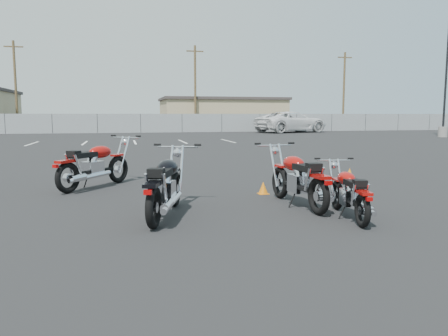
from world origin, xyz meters
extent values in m
plane|color=black|center=(0.00, 0.00, 0.00)|extent=(120.00, 120.00, 0.00)
torus|color=black|center=(-1.89, 3.39, 0.34)|extent=(0.54, 0.61, 0.69)
cylinder|color=silver|center=(-1.89, 3.39, 0.34)|extent=(0.21, 0.21, 0.18)
torus|color=black|center=(-2.95, 2.11, 0.34)|extent=(0.54, 0.61, 0.69)
cylinder|color=silver|center=(-2.95, 2.11, 0.34)|extent=(0.21, 0.21, 0.18)
cube|color=black|center=(-2.42, 2.75, 0.39)|extent=(0.86, 1.00, 0.07)
cube|color=silver|center=(-2.45, 2.71, 0.46)|extent=(0.53, 0.54, 0.34)
cylinder|color=silver|center=(-2.45, 2.71, 0.67)|extent=(0.36, 0.37, 0.30)
ellipsoid|color=#960C09|center=(-2.28, 2.91, 0.83)|extent=(0.70, 0.74, 0.29)
cube|color=black|center=(-2.63, 2.48, 0.80)|extent=(0.63, 0.68, 0.11)
cube|color=black|center=(-2.82, 2.26, 0.85)|extent=(0.33, 0.32, 0.14)
cube|color=#960C09|center=(-2.96, 2.09, 0.71)|extent=(0.47, 0.50, 0.06)
cube|color=#960C09|center=(-1.89, 3.39, 0.71)|extent=(0.36, 0.40, 0.05)
cylinder|color=silver|center=(-2.73, 2.15, 0.63)|extent=(0.18, 0.20, 0.45)
cylinder|color=silver|center=(-2.94, 2.33, 0.63)|extent=(0.18, 0.20, 0.45)
cylinder|color=silver|center=(-2.49, 2.37, 0.32)|extent=(0.89, 1.04, 0.15)
cylinder|color=silver|center=(-2.73, 2.08, 0.34)|extent=(0.37, 0.40, 0.15)
cylinder|color=silver|center=(-1.72, 3.43, 0.71)|extent=(0.33, 0.39, 0.91)
cylinder|color=silver|center=(-1.88, 3.56, 0.71)|extent=(0.33, 0.39, 0.91)
sphere|color=silver|center=(-1.68, 3.64, 1.01)|extent=(0.26, 0.26, 0.18)
cylinder|color=silver|center=(-1.67, 3.66, 1.13)|extent=(0.64, 0.54, 0.03)
cylinder|color=black|center=(-1.37, 3.38, 1.17)|extent=(0.13, 0.12, 0.04)
cylinder|color=black|center=(-1.99, 3.90, 1.17)|extent=(0.13, 0.12, 0.04)
cylinder|color=black|center=(-2.61, 2.76, 0.17)|extent=(0.16, 0.14, 0.34)
cube|color=#990505|center=(-3.15, 1.86, 0.63)|extent=(0.13, 0.13, 0.07)
torus|color=black|center=(-0.84, 0.20, 0.33)|extent=(0.32, 0.67, 0.67)
cylinder|color=silver|center=(-0.84, 0.20, 0.33)|extent=(0.16, 0.20, 0.18)
torus|color=black|center=(-1.34, -1.34, 0.33)|extent=(0.32, 0.67, 0.67)
cylinder|color=silver|center=(-1.34, -1.34, 0.33)|extent=(0.16, 0.20, 0.18)
cube|color=black|center=(-1.09, -0.57, 0.38)|extent=(0.47, 1.15, 0.07)
cube|color=silver|center=(-1.10, -0.62, 0.45)|extent=(0.43, 0.50, 0.33)
cylinder|color=silver|center=(-1.10, -0.62, 0.65)|extent=(0.30, 0.33, 0.29)
ellipsoid|color=black|center=(-1.02, -0.38, 0.80)|extent=(0.52, 0.72, 0.29)
cube|color=black|center=(-1.19, -0.89, 0.78)|extent=(0.47, 0.67, 0.11)
cube|color=black|center=(-1.28, -1.15, 0.83)|extent=(0.30, 0.27, 0.13)
cube|color=black|center=(-1.34, -1.36, 0.69)|extent=(0.34, 0.51, 0.06)
cube|color=black|center=(-0.84, 0.20, 0.69)|extent=(0.26, 0.41, 0.04)
cylinder|color=silver|center=(-1.16, -1.22, 0.61)|extent=(0.12, 0.21, 0.44)
cylinder|color=silver|center=(-1.41, -1.14, 0.61)|extent=(0.12, 0.21, 0.44)
cylinder|color=silver|center=(-1.02, -0.94, 0.31)|extent=(0.48, 1.20, 0.14)
cylinder|color=silver|center=(-1.13, -1.28, 0.33)|extent=(0.25, 0.42, 0.15)
cylinder|color=silver|center=(-0.70, 0.30, 0.69)|extent=(0.18, 0.44, 0.88)
cylinder|color=silver|center=(-0.89, 0.36, 0.69)|extent=(0.18, 0.44, 0.88)
sphere|color=silver|center=(-0.74, 0.50, 0.98)|extent=(0.22, 0.22, 0.18)
cylinder|color=silver|center=(-0.73, 0.52, 1.09)|extent=(0.75, 0.27, 0.03)
cylinder|color=black|center=(-0.37, 0.38, 1.14)|extent=(0.14, 0.08, 0.04)
cylinder|color=black|center=(-1.11, 0.62, 1.14)|extent=(0.14, 0.08, 0.04)
cylinder|color=black|center=(-1.27, -0.63, 0.17)|extent=(0.17, 0.08, 0.33)
cube|color=#990505|center=(-1.43, -1.64, 0.61)|extent=(0.13, 0.10, 0.07)
torus|color=black|center=(1.99, -0.72, 0.27)|extent=(0.19, 0.54, 0.53)
cylinder|color=silver|center=(1.99, -0.72, 0.27)|extent=(0.11, 0.16, 0.14)
torus|color=black|center=(1.75, -1.98, 0.27)|extent=(0.19, 0.54, 0.53)
cylinder|color=silver|center=(1.75, -1.98, 0.27)|extent=(0.11, 0.16, 0.14)
cube|color=black|center=(1.87, -1.35, 0.30)|extent=(0.26, 0.93, 0.05)
cube|color=silver|center=(1.86, -1.40, 0.35)|extent=(0.31, 0.38, 0.27)
cylinder|color=silver|center=(1.86, -1.40, 0.51)|extent=(0.22, 0.25, 0.23)
ellipsoid|color=#960C09|center=(1.90, -1.20, 0.64)|extent=(0.36, 0.56, 0.23)
cube|color=black|center=(1.82, -1.61, 0.62)|extent=(0.32, 0.52, 0.09)
cube|color=black|center=(1.78, -1.83, 0.66)|extent=(0.22, 0.19, 0.11)
cube|color=#960C09|center=(1.75, -2.00, 0.55)|extent=(0.23, 0.40, 0.04)
cube|color=#960C09|center=(1.99, -0.72, 0.55)|extent=(0.17, 0.32, 0.04)
cylinder|color=silver|center=(1.88, -1.87, 0.49)|extent=(0.07, 0.17, 0.35)
cylinder|color=silver|center=(1.67, -1.83, 0.49)|extent=(0.07, 0.17, 0.35)
cylinder|color=silver|center=(1.96, -1.64, 0.25)|extent=(0.26, 0.98, 0.11)
cylinder|color=silver|center=(1.91, -1.92, 0.27)|extent=(0.16, 0.33, 0.12)
cylinder|color=silver|center=(2.09, -0.63, 0.55)|extent=(0.10, 0.36, 0.70)
cylinder|color=silver|center=(1.93, -0.60, 0.55)|extent=(0.10, 0.36, 0.70)
sphere|color=silver|center=(2.04, -0.48, 0.78)|extent=(0.17, 0.17, 0.14)
cylinder|color=silver|center=(2.04, -0.46, 0.87)|extent=(0.62, 0.14, 0.03)
cylinder|color=black|center=(2.34, -0.53, 0.90)|extent=(0.11, 0.05, 0.03)
cylinder|color=black|center=(1.73, -0.42, 0.90)|extent=(0.11, 0.05, 0.03)
cylinder|color=black|center=(1.73, -1.42, 0.13)|extent=(0.14, 0.05, 0.27)
cube|color=#990505|center=(1.71, -2.23, 0.49)|extent=(0.10, 0.07, 0.05)
torus|color=black|center=(1.37, 0.52, 0.33)|extent=(0.16, 0.66, 0.65)
cylinder|color=silver|center=(1.37, 0.52, 0.33)|extent=(0.12, 0.18, 0.17)
torus|color=black|center=(1.47, -1.05, 0.33)|extent=(0.16, 0.66, 0.65)
cylinder|color=silver|center=(1.47, -1.05, 0.33)|extent=(0.12, 0.18, 0.17)
cube|color=black|center=(1.42, -0.26, 0.37)|extent=(0.19, 1.15, 0.07)
cube|color=silver|center=(1.42, -0.32, 0.44)|extent=(0.33, 0.43, 0.33)
cylinder|color=silver|center=(1.42, -0.32, 0.63)|extent=(0.24, 0.29, 0.29)
ellipsoid|color=#960C09|center=(1.41, -0.07, 0.78)|extent=(0.38, 0.65, 0.28)
cube|color=black|center=(1.44, -0.59, 0.76)|extent=(0.32, 0.62, 0.11)
cube|color=black|center=(1.46, -0.86, 0.81)|extent=(0.25, 0.21, 0.13)
cube|color=#960C09|center=(1.47, -1.07, 0.67)|extent=(0.23, 0.47, 0.05)
cube|color=#960C09|center=(1.37, 0.52, 0.67)|extent=(0.17, 0.38, 0.04)
cylinder|color=silver|center=(1.59, -0.88, 0.60)|extent=(0.07, 0.20, 0.43)
cylinder|color=silver|center=(1.33, -0.90, 0.60)|extent=(0.07, 0.20, 0.43)
cylinder|color=silver|center=(1.62, -0.58, 0.31)|extent=(0.18, 1.21, 0.14)
cylinder|color=silver|center=(1.64, -0.93, 0.33)|extent=(0.16, 0.39, 0.14)
cylinder|color=silver|center=(1.46, 0.66, 0.68)|extent=(0.08, 0.44, 0.86)
cylinder|color=silver|center=(1.26, 0.65, 0.68)|extent=(0.08, 0.44, 0.86)
sphere|color=silver|center=(1.35, 0.83, 0.96)|extent=(0.19, 0.19, 0.17)
cylinder|color=silver|center=(1.34, 0.85, 1.07)|extent=(0.76, 0.08, 0.03)
cylinder|color=black|center=(1.73, 0.85, 1.11)|extent=(0.13, 0.05, 0.04)
cylinder|color=black|center=(0.97, 0.80, 1.11)|extent=(0.13, 0.05, 0.04)
cylinder|color=black|center=(1.27, -0.38, 0.16)|extent=(0.17, 0.04, 0.33)
cube|color=#990505|center=(1.49, -1.36, 0.60)|extent=(0.11, 0.07, 0.07)
cone|color=orange|center=(4.06, 2.55, 0.16)|extent=(0.24, 0.24, 0.30)
cube|color=orange|center=(4.06, 2.55, 0.00)|extent=(0.26, 0.26, 0.01)
cone|color=orange|center=(1.18, 1.08, 0.14)|extent=(0.21, 0.21, 0.26)
cube|color=orange|center=(1.18, 1.08, 0.00)|extent=(0.22, 0.22, 0.01)
cylinder|color=gray|center=(22.31, 21.14, 0.40)|extent=(0.70, 0.70, 0.80)
cylinder|color=black|center=(22.31, 21.14, 6.04)|extent=(0.16, 0.16, 10.47)
cube|color=gray|center=(0.00, 35.00, 0.90)|extent=(80.00, 0.04, 1.80)
cylinder|color=black|center=(-12.00, 35.00, 0.90)|extent=(0.06, 0.06, 1.80)
cylinder|color=black|center=(-8.00, 35.00, 0.90)|extent=(0.06, 0.06, 1.80)
cylinder|color=black|center=(-4.00, 35.00, 0.90)|extent=(0.06, 0.06, 1.80)
cylinder|color=black|center=(0.00, 35.00, 0.90)|extent=(0.06, 0.06, 1.80)
cylinder|color=black|center=(4.00, 35.00, 0.90)|extent=(0.06, 0.06, 1.80)
cylinder|color=black|center=(8.00, 35.00, 0.90)|extent=(0.06, 0.06, 1.80)
cylinder|color=black|center=(12.00, 35.00, 0.90)|extent=(0.06, 0.06, 1.80)
cylinder|color=black|center=(16.00, 35.00, 0.90)|extent=(0.06, 0.06, 1.80)
cylinder|color=black|center=(20.00, 35.00, 0.90)|extent=(0.06, 0.06, 1.80)
cylinder|color=black|center=(24.00, 35.00, 0.90)|extent=(0.06, 0.06, 1.80)
cylinder|color=black|center=(28.00, 35.00, 0.90)|extent=(0.06, 0.06, 1.80)
cylinder|color=black|center=(32.00, 35.00, 0.90)|extent=(0.06, 0.06, 1.80)
cube|color=tan|center=(10.00, 44.00, 1.70)|extent=(14.00, 9.00, 3.40)
cube|color=#3D3533|center=(10.00, 44.00, 3.55)|extent=(14.40, 9.40, 0.30)
cylinder|color=#4C3B23|center=(-12.00, 40.00, 4.50)|extent=(0.24, 0.24, 9.00)
cube|color=#4C3B23|center=(-12.00, 40.00, 8.40)|extent=(1.80, 0.12, 0.12)
cylinder|color=#4C3B23|center=(6.00, 39.00, 4.50)|extent=(0.24, 0.24, 9.00)
cube|color=#4C3B23|center=(6.00, 39.00, 8.40)|extent=(1.80, 0.12, 0.12)
cylinder|color=#4C3B23|center=(24.00, 40.00, 4.50)|extent=(0.24, 0.24, 9.00)
cube|color=#4C3B23|center=(24.00, 40.00, 8.40)|extent=(1.80, 0.12, 0.12)
cube|color=silver|center=(-7.00, 20.00, 0.00)|extent=(0.12, 4.00, 0.01)
cube|color=silver|center=(-4.00, 20.00, 0.00)|extent=(0.12, 4.00, 0.01)
cube|color=silver|center=(-1.00, 20.00, 0.00)|extent=(0.12, 4.00, 0.01)
cube|color=silver|center=(2.00, 20.00, 0.00)|extent=(0.12, 4.00, 0.01)
cube|color=silver|center=(5.00, 20.00, 0.00)|extent=(0.12, 4.00, 0.01)
imported|color=silver|center=(14.32, 32.22, 1.60)|extent=(5.78, 9.03, 3.19)
camera|label=1|loc=(-1.76, -7.82, 1.71)|focal=35.00mm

